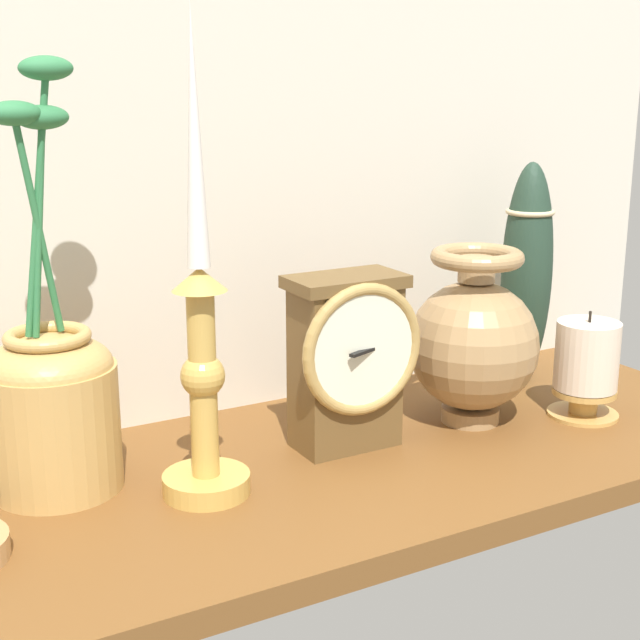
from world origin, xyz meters
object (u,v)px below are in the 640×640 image
candlestick_tall_center (202,351)px  pillar_candle_front (586,367)px  mantel_clock (349,359)px  brass_vase_bulbous (473,341)px  brass_vase_jar (52,397)px  tall_ceramic_vase (527,273)px

candlestick_tall_center → pillar_candle_front: 43.82cm
mantel_clock → pillar_candle_front: bearing=-10.7°
brass_vase_bulbous → brass_vase_jar: brass_vase_jar is taller
brass_vase_jar → pillar_candle_front: bearing=-10.3°
brass_vase_bulbous → tall_ceramic_vase: 16.92cm
candlestick_tall_center → brass_vase_jar: candlestick_tall_center is taller
pillar_candle_front → candlestick_tall_center: bearing=177.1°
mantel_clock → candlestick_tall_center: bearing=-170.1°
mantel_clock → tall_ceramic_vase: tall_ceramic_vase is taller
mantel_clock → pillar_candle_front: mantel_clock is taller
mantel_clock → brass_vase_bulbous: brass_vase_bulbous is taller
pillar_candle_front → tall_ceramic_vase: size_ratio=0.45×
candlestick_tall_center → brass_vase_jar: (-11.08, 7.62, -4.59)cm
mantel_clock → tall_ceramic_vase: 30.57cm
brass_vase_jar → mantel_clock: bearing=-9.9°
tall_ceramic_vase → mantel_clock: bearing=-165.1°
brass_vase_jar → brass_vase_bulbous: bearing=-6.8°
mantel_clock → brass_vase_jar: bearing=170.1°
candlestick_tall_center → brass_vase_bulbous: 31.78cm
candlestick_tall_center → tall_ceramic_vase: 46.80cm
tall_ceramic_vase → pillar_candle_front: bearing=-100.9°
mantel_clock → brass_vase_bulbous: 15.09cm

